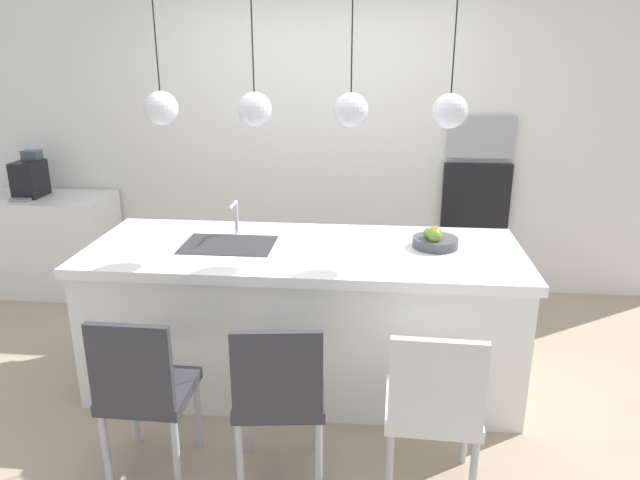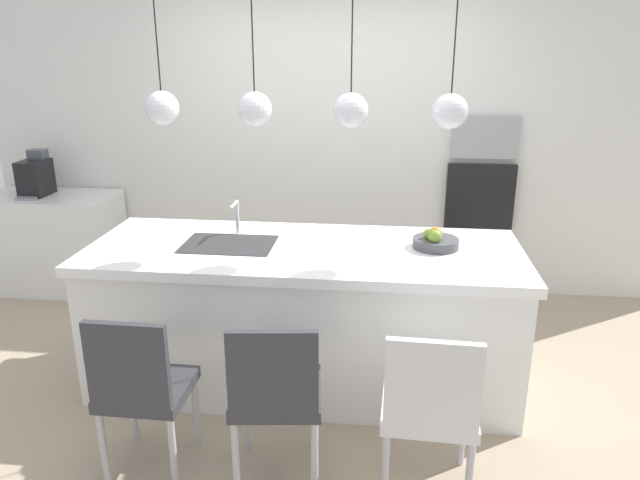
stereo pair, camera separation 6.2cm
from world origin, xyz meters
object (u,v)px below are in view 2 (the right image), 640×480
Objects in this scene: oven at (480,197)px; fruit_bowl at (435,241)px; coffee_machine at (35,176)px; microwave at (485,137)px; chair_near at (141,386)px; chair_far at (430,405)px; chair_middle at (276,392)px.

fruit_bowl is at bearing -107.49° from oven.
coffee_machine reaches higher than oven.
fruit_bowl is at bearing -107.49° from microwave.
coffee_machine is 2.96m from chair_near.
fruit_bowl is at bearing 86.24° from chair_far.
chair_far is (-0.54, -2.57, -0.36)m from oven.
oven reaches higher than chair_near.
chair_far is (-0.54, -2.57, -0.86)m from microwave.
chair_near is at bearing -126.90° from oven.
coffee_machine is at bearing -175.48° from oven.
coffee_machine is 3.77m from oven.
chair_middle is at bearing 0.03° from chair_near.
microwave reaches higher than chair_middle.
microwave is 0.60× the size of chair_far.
oven reaches higher than fruit_bowl.
oven is at bearing 63.75° from chair_middle.
microwave reaches higher than oven.
oven is 3.23m from chair_near.
fruit_bowl is 0.73× the size of coffee_machine.
chair_middle reaches higher than chair_near.
microwave is 2.76m from chair_far.
chair_far is at bearing -35.32° from coffee_machine.
fruit_bowl is at bearing 53.27° from chair_middle.
chair_far is at bearing -101.97° from oven.
chair_near is at bearing 179.89° from chair_far.
fruit_bowl reaches higher than chair_middle.
fruit_bowl is at bearing 36.12° from chair_near.
coffee_machine is 0.42× the size of chair_middle.
microwave is 0.96× the size of oven.
chair_near is at bearing -51.20° from coffee_machine.
chair_middle is 0.72m from chair_far.
microwave is 0.60× the size of chair_near.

